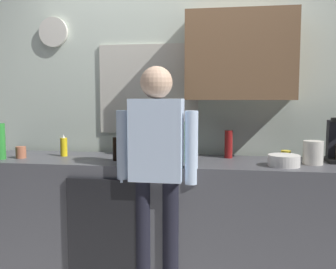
# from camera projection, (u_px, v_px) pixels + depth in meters

# --- Properties ---
(kitchen_counter) EXTENTS (2.95, 0.64, 0.91)m
(kitchen_counter) POSITION_uv_depth(u_px,v_px,m) (164.00, 217.00, 2.95)
(kitchen_counter) COLOR #4C4C51
(kitchen_counter) RESTS_ON ground_plane
(dishwasher_panel) EXTENTS (0.56, 0.02, 0.82)m
(dishwasher_panel) POSITION_uv_depth(u_px,v_px,m) (105.00, 236.00, 2.69)
(dishwasher_panel) COLOR black
(dishwasher_panel) RESTS_ON ground_plane
(back_wall_assembly) EXTENTS (4.55, 0.42, 2.60)m
(back_wall_assembly) POSITION_uv_depth(u_px,v_px,m) (180.00, 101.00, 3.25)
(back_wall_assembly) COLOR silver
(back_wall_assembly) RESTS_ON ground_plane
(bottle_green_wine) EXTENTS (0.07, 0.07, 0.30)m
(bottle_green_wine) POSITION_uv_depth(u_px,v_px,m) (184.00, 142.00, 2.82)
(bottle_green_wine) COLOR #195923
(bottle_green_wine) RESTS_ON kitchen_counter
(bottle_red_vinegar) EXTENTS (0.06, 0.06, 0.22)m
(bottle_red_vinegar) POSITION_uv_depth(u_px,v_px,m) (229.00, 144.00, 3.00)
(bottle_red_vinegar) COLOR maroon
(bottle_red_vinegar) RESTS_ON kitchen_counter
(bottle_dark_sauce) EXTENTS (0.06, 0.06, 0.18)m
(bottle_dark_sauce) POSITION_uv_depth(u_px,v_px,m) (116.00, 149.00, 2.88)
(bottle_dark_sauce) COLOR black
(bottle_dark_sauce) RESTS_ON kitchen_counter
(cup_terracotta_mug) EXTENTS (0.08, 0.08, 0.09)m
(cup_terracotta_mug) POSITION_uv_depth(u_px,v_px,m) (21.00, 152.00, 2.99)
(cup_terracotta_mug) COLOR #B26647
(cup_terracotta_mug) RESTS_ON kitchen_counter
(cup_yellow_cup) EXTENTS (0.07, 0.07, 0.08)m
(cup_yellow_cup) POSITION_uv_depth(u_px,v_px,m) (286.00, 156.00, 2.83)
(cup_yellow_cup) COLOR yellow
(cup_yellow_cup) RESTS_ON kitchen_counter
(mixing_bowl) EXTENTS (0.22, 0.22, 0.08)m
(mixing_bowl) POSITION_uv_depth(u_px,v_px,m) (284.00, 161.00, 2.64)
(mixing_bowl) COLOR white
(mixing_bowl) RESTS_ON kitchen_counter
(potted_plant) EXTENTS (0.15, 0.15, 0.23)m
(potted_plant) POSITION_uv_depth(u_px,v_px,m) (130.00, 139.00, 3.16)
(potted_plant) COLOR #9E5638
(potted_plant) RESTS_ON kitchen_counter
(dish_soap) EXTENTS (0.06, 0.06, 0.18)m
(dish_soap) POSITION_uv_depth(u_px,v_px,m) (64.00, 147.00, 3.09)
(dish_soap) COLOR yellow
(dish_soap) RESTS_ON kitchen_counter
(storage_canister) EXTENTS (0.14, 0.14, 0.17)m
(storage_canister) POSITION_uv_depth(u_px,v_px,m) (313.00, 153.00, 2.71)
(storage_canister) COLOR silver
(storage_canister) RESTS_ON kitchen_counter
(person_at_sink) EXTENTS (0.57, 0.22, 1.60)m
(person_at_sink) POSITION_uv_depth(u_px,v_px,m) (157.00, 162.00, 2.61)
(person_at_sink) COLOR black
(person_at_sink) RESTS_ON ground_plane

